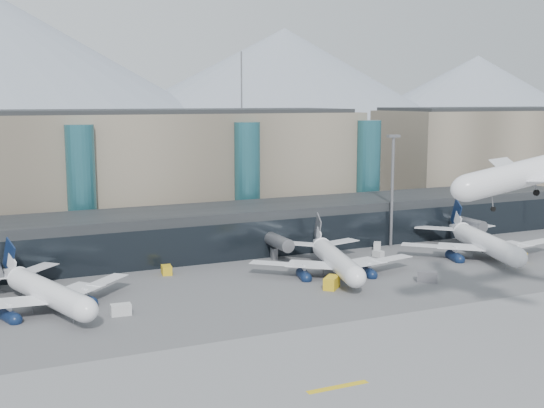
{
  "coord_description": "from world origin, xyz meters",
  "views": [
    {
      "loc": [
        -58.19,
        -80.87,
        33.45
      ],
      "look_at": [
        -7.26,
        32.0,
        14.42
      ],
      "focal_mm": 45.0,
      "sensor_mm": 36.0,
      "label": 1
    }
  ],
  "objects_px": {
    "jet_parked_mid": "(332,252)",
    "veh_b": "(167,270)",
    "veh_a": "(121,310)",
    "veh_d": "(377,246)",
    "veh_e": "(518,257)",
    "jet_parked_right": "(479,235)",
    "veh_h": "(332,283)",
    "jet_parked_left": "(39,282)",
    "veh_c": "(427,277)",
    "veh_g": "(378,254)",
    "lightmast_mid": "(392,184)"
  },
  "relations": [
    {
      "from": "jet_parked_mid",
      "to": "veh_e",
      "type": "distance_m",
      "value": 41.25
    },
    {
      "from": "veh_b",
      "to": "veh_h",
      "type": "xyz_separation_m",
      "value": [
        24.19,
        -21.9,
        0.24
      ]
    },
    {
      "from": "jet_parked_left",
      "to": "veh_h",
      "type": "distance_m",
      "value": 49.78
    },
    {
      "from": "veh_e",
      "to": "veh_h",
      "type": "relative_size",
      "value": 0.8
    },
    {
      "from": "veh_b",
      "to": "veh_d",
      "type": "relative_size",
      "value": 1.02
    },
    {
      "from": "veh_e",
      "to": "veh_a",
      "type": "bearing_deg",
      "value": -157.64
    },
    {
      "from": "jet_parked_left",
      "to": "veh_g",
      "type": "distance_m",
      "value": 70.56
    },
    {
      "from": "veh_c",
      "to": "veh_h",
      "type": "relative_size",
      "value": 0.93
    },
    {
      "from": "veh_b",
      "to": "jet_parked_mid",
      "type": "bearing_deg",
      "value": -104.19
    },
    {
      "from": "veh_e",
      "to": "lightmast_mid",
      "type": "bearing_deg",
      "value": 145.82
    },
    {
      "from": "lightmast_mid",
      "to": "veh_e",
      "type": "distance_m",
      "value": 31.33
    },
    {
      "from": "lightmast_mid",
      "to": "veh_b",
      "type": "height_order",
      "value": "lightmast_mid"
    },
    {
      "from": "veh_c",
      "to": "veh_e",
      "type": "xyz_separation_m",
      "value": [
        27.79,
        5.85,
        -0.12
      ]
    },
    {
      "from": "jet_parked_mid",
      "to": "veh_a",
      "type": "distance_m",
      "value": 44.44
    },
    {
      "from": "veh_d",
      "to": "veh_h",
      "type": "bearing_deg",
      "value": 168.16
    },
    {
      "from": "veh_g",
      "to": "veh_h",
      "type": "relative_size",
      "value": 0.59
    },
    {
      "from": "veh_a",
      "to": "veh_d",
      "type": "xyz_separation_m",
      "value": [
        62.52,
        23.37,
        -0.06
      ]
    },
    {
      "from": "jet_parked_left",
      "to": "veh_h",
      "type": "xyz_separation_m",
      "value": [
        48.68,
        -9.95,
        -3.07
      ]
    },
    {
      "from": "jet_parked_mid",
      "to": "jet_parked_right",
      "type": "relative_size",
      "value": 0.93
    },
    {
      "from": "lightmast_mid",
      "to": "jet_parked_left",
      "type": "distance_m",
      "value": 80.8
    },
    {
      "from": "veh_g",
      "to": "veh_b",
      "type": "bearing_deg",
      "value": -110.03
    },
    {
      "from": "veh_g",
      "to": "veh_h",
      "type": "height_order",
      "value": "veh_h"
    },
    {
      "from": "veh_d",
      "to": "veh_e",
      "type": "xyz_separation_m",
      "value": [
        21.15,
        -21.16,
        0.07
      ]
    },
    {
      "from": "jet_parked_right",
      "to": "veh_g",
      "type": "xyz_separation_m",
      "value": [
        -20.74,
        7.57,
        -3.81
      ]
    },
    {
      "from": "lightmast_mid",
      "to": "veh_h",
      "type": "bearing_deg",
      "value": -139.4
    },
    {
      "from": "jet_parked_mid",
      "to": "veh_c",
      "type": "height_order",
      "value": "jet_parked_mid"
    },
    {
      "from": "veh_a",
      "to": "veh_b",
      "type": "relative_size",
      "value": 1.07
    },
    {
      "from": "jet_parked_mid",
      "to": "veh_h",
      "type": "distance_m",
      "value": 11.9
    },
    {
      "from": "jet_parked_mid",
      "to": "veh_a",
      "type": "height_order",
      "value": "jet_parked_mid"
    },
    {
      "from": "veh_a",
      "to": "veh_e",
      "type": "relative_size",
      "value": 0.99
    },
    {
      "from": "lightmast_mid",
      "to": "jet_parked_right",
      "type": "bearing_deg",
      "value": -51.93
    },
    {
      "from": "jet_parked_right",
      "to": "veh_c",
      "type": "relative_size",
      "value": 10.12
    },
    {
      "from": "jet_parked_mid",
      "to": "veh_b",
      "type": "bearing_deg",
      "value": 82.59
    },
    {
      "from": "lightmast_mid",
      "to": "jet_parked_mid",
      "type": "relative_size",
      "value": 0.74
    },
    {
      "from": "lightmast_mid",
      "to": "veh_a",
      "type": "distance_m",
      "value": 73.34
    },
    {
      "from": "veh_g",
      "to": "lightmast_mid",
      "type": "bearing_deg",
      "value": 118.43
    },
    {
      "from": "veh_e",
      "to": "jet_parked_mid",
      "type": "bearing_deg",
      "value": -169.67
    },
    {
      "from": "veh_h",
      "to": "veh_g",
      "type": "bearing_deg",
      "value": -4.82
    },
    {
      "from": "jet_parked_right",
      "to": "jet_parked_mid",
      "type": "bearing_deg",
      "value": 106.73
    },
    {
      "from": "jet_parked_mid",
      "to": "veh_d",
      "type": "distance_m",
      "value": 23.86
    },
    {
      "from": "veh_c",
      "to": "jet_parked_mid",
      "type": "bearing_deg",
      "value": 170.08
    },
    {
      "from": "jet_parked_left",
      "to": "veh_b",
      "type": "distance_m",
      "value": 27.45
    },
    {
      "from": "jet_parked_mid",
      "to": "veh_b",
      "type": "distance_m",
      "value": 32.34
    },
    {
      "from": "jet_parked_right",
      "to": "veh_a",
      "type": "distance_m",
      "value": 80.35
    },
    {
      "from": "jet_parked_mid",
      "to": "jet_parked_left",
      "type": "bearing_deg",
      "value": 104.37
    },
    {
      "from": "veh_g",
      "to": "veh_h",
      "type": "xyz_separation_m",
      "value": [
        -21.37,
        -17.64,
        0.41
      ]
    },
    {
      "from": "jet_parked_left",
      "to": "veh_g",
      "type": "height_order",
      "value": "jet_parked_left"
    },
    {
      "from": "veh_b",
      "to": "veh_e",
      "type": "relative_size",
      "value": 0.93
    },
    {
      "from": "jet_parked_mid",
      "to": "veh_b",
      "type": "relative_size",
      "value": 11.7
    },
    {
      "from": "jet_parked_right",
      "to": "lightmast_mid",
      "type": "bearing_deg",
      "value": 54.67
    }
  ]
}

